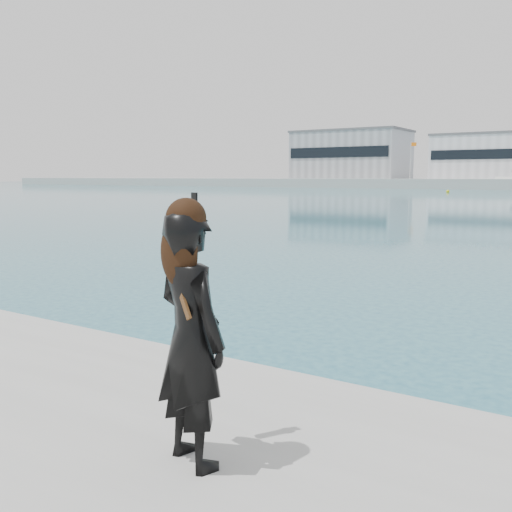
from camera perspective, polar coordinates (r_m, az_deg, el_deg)
The scene contains 5 objects.
warehouse_grey_left at distance 143.18m, azimuth 9.50°, elevation 9.97°, with size 26.52×16.36×11.50m.
warehouse_white at distance 133.47m, azimuth 22.77°, elevation 9.19°, with size 24.48×15.35×9.50m.
flagpole_left at distance 130.57m, azimuth 15.23°, elevation 9.47°, with size 1.28×0.16×8.00m.
buoy_far at distance 94.60m, azimuth 18.62°, elevation 6.04°, with size 0.50×0.50×0.50m, color yellow.
woman at distance 3.37m, azimuth -6.59°, elevation -7.43°, with size 0.64×0.52×1.60m.
Camera 1 is at (2.07, -3.23, 2.50)m, focal length 40.00 mm.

